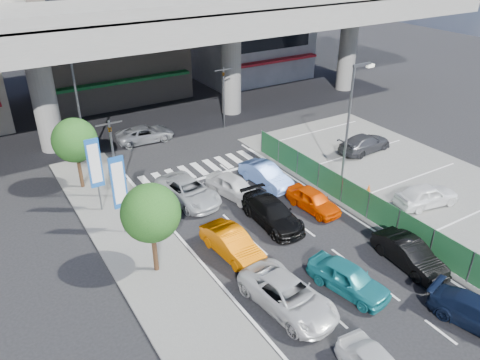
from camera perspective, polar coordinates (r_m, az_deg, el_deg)
ground at (r=24.14m, az=9.54°, el=-10.49°), size 120.00×120.00×0.00m
parking_lot at (r=32.41m, az=22.21°, el=-1.53°), size 12.00×28.00×0.06m
sidewalk_left at (r=23.93m, az=-10.11°, el=-10.76°), size 4.00×30.00×0.12m
fence_run at (r=27.43m, az=16.82°, el=-3.97°), size 0.16×22.00×1.80m
expressway at (r=38.59m, az=-11.99°, el=18.32°), size 64.00×14.00×10.75m
building_center at (r=49.11m, az=-16.65°, el=18.26°), size 14.00×10.90×15.00m
building_east at (r=54.94m, az=0.86°, el=18.68°), size 12.00×10.90×12.00m
traffic_light_left at (r=28.84m, az=-15.42°, el=4.67°), size 1.60×1.24×5.20m
traffic_light_right at (r=39.24m, az=-2.02°, el=11.79°), size 1.60×1.24×5.20m
street_lamp_right at (r=30.08m, az=13.37°, el=7.60°), size 1.65×0.22×8.00m
street_lamp_left at (r=34.03m, az=-18.93°, el=9.21°), size 1.65×0.22×8.00m
signboard_near at (r=25.46m, az=-14.54°, el=-0.61°), size 0.80×0.14×4.70m
signboard_far at (r=27.99m, az=-17.27°, el=1.70°), size 0.80×0.14×4.70m
tree_near at (r=22.03m, az=-10.82°, el=-3.98°), size 2.80×2.80×4.80m
tree_far at (r=30.98m, az=-19.51°, el=4.57°), size 2.80×2.80×4.80m
minivan_navy_back at (r=22.85m, az=27.21°, el=-14.38°), size 2.73×4.52×1.23m
sedan_white_mid_left at (r=21.34m, az=5.87°, el=-13.82°), size 2.83×5.19×1.38m
taxi_teal_mid at (r=22.69m, az=13.07°, el=-11.56°), size 2.41×4.29×1.38m
hatch_black_mid_right at (r=25.04m, az=19.96°, el=-8.49°), size 1.76×4.22×1.36m
taxi_orange_left at (r=24.25m, az=-0.95°, el=-7.78°), size 1.81×4.30×1.38m
sedan_black_mid at (r=26.80m, az=3.95°, el=-4.02°), size 2.11×4.83×1.38m
taxi_orange_right at (r=28.42m, az=8.92°, el=-2.43°), size 1.79×3.84×1.27m
wagon_silver_front_left at (r=29.13m, az=-6.34°, el=-1.32°), size 2.95×5.23×1.38m
sedan_white_front_mid at (r=29.48m, az=-0.78°, el=-0.76°), size 2.54×4.32×1.38m
kei_truck_front_right at (r=30.89m, az=3.16°, el=0.62°), size 1.88×4.32×1.38m
crossing_wagon_silver at (r=38.20m, az=-11.49°, el=5.53°), size 4.70×2.44×1.26m
parked_sedan_white at (r=30.56m, az=21.79°, el=-1.71°), size 4.27×2.32×1.38m
parked_sedan_dgrey at (r=36.74m, az=14.96°, el=4.36°), size 4.73×2.24×1.33m
traffic_cone at (r=30.78m, az=15.41°, el=-1.10°), size 0.49×0.49×0.73m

